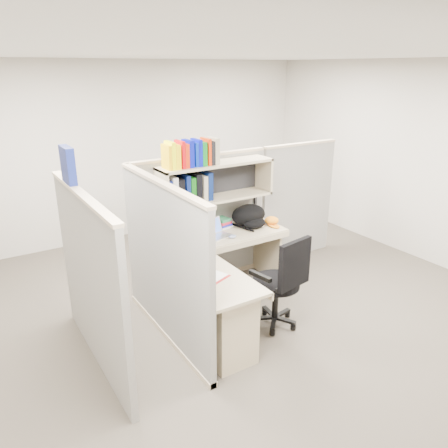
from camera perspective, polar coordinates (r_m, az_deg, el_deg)
ground at (r=4.98m, az=2.30°, el=-11.42°), size 6.00×6.00×0.00m
room_shell at (r=4.37m, az=2.59°, el=7.06°), size 6.00×6.00×6.00m
cubicle at (r=4.76m, az=-4.28°, el=-0.83°), size 3.79×1.84×1.95m
desk at (r=4.36m, az=0.04°, el=-9.63°), size 1.74×1.75×0.73m
laptop at (r=5.02m, az=-0.73°, el=-0.58°), size 0.35×0.35×0.21m
backpack at (r=5.35m, az=3.60°, el=1.02°), size 0.48×0.39×0.27m
orange_cap at (r=5.48m, az=6.24°, el=0.47°), size 0.24×0.25×0.10m
snack_canister at (r=4.28m, az=-2.84°, el=-4.98°), size 0.12×0.12×0.12m
tissue_box at (r=3.90m, az=-3.88°, el=-7.18°), size 0.13×0.13×0.17m
mouse at (r=5.02m, az=1.12°, el=-1.64°), size 0.11×0.09×0.04m
paper_cup at (r=5.20m, az=-2.58°, el=-0.53°), size 0.07×0.07×0.09m
book_stack at (r=5.36m, az=-0.32°, el=0.23°), size 0.21×0.26×0.11m
loose_paper at (r=4.16m, az=-2.05°, el=-6.60°), size 0.32×0.37×0.00m
task_chair at (r=4.59m, az=7.18°, el=-9.31°), size 0.57×0.53×1.03m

